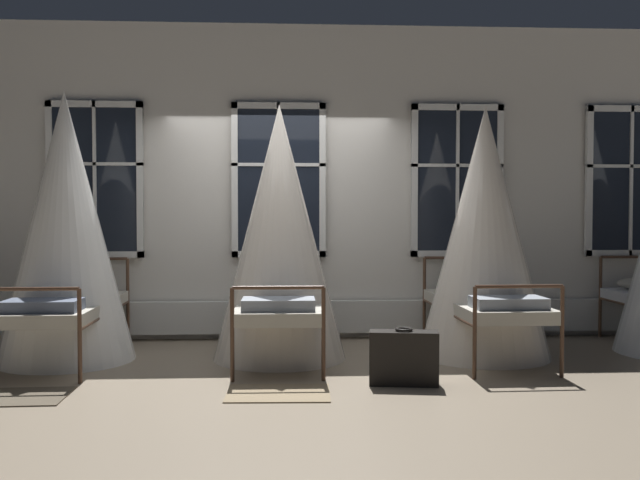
{
  "coord_description": "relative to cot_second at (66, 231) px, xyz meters",
  "views": [
    {
      "loc": [
        0.02,
        -6.62,
        1.38
      ],
      "look_at": [
        0.4,
        0.13,
        1.15
      ],
      "focal_mm": 39.35,
      "sensor_mm": 36.0,
      "label": 1
    }
  ],
  "objects": [
    {
      "name": "suitcase_dark",
      "position": [
        3.05,
        -1.14,
        -1.02
      ],
      "size": [
        0.58,
        0.29,
        0.47
      ],
      "rotation": [
        0.0,
        0.0,
        -0.15
      ],
      "color": "black",
      "rests_on": "ground"
    },
    {
      "name": "ground",
      "position": [
        2.02,
        -0.16,
        -1.24
      ],
      "size": [
        22.2,
        22.2,
        0.0
      ],
      "primitive_type": "plane",
      "color": "gray"
    },
    {
      "name": "window_bank",
      "position": [
        2.02,
        1.04,
        -0.25
      ],
      "size": [
        9.11,
        0.1,
        2.57
      ],
      "color": "black",
      "rests_on": "ground"
    },
    {
      "name": "cot_fourth",
      "position": [
        4.04,
        -0.02,
        -0.05
      ],
      "size": [
        1.28,
        1.96,
        2.46
      ],
      "rotation": [
        0.0,
        0.0,
        1.59
      ],
      "color": "#4C3323",
      "rests_on": "ground"
    },
    {
      "name": "cot_third",
      "position": [
        2.03,
        -0.01,
        -0.06
      ],
      "size": [
        1.28,
        1.95,
        2.45
      ],
      "rotation": [
        0.0,
        0.0,
        1.56
      ],
      "color": "#4C3323",
      "rests_on": "ground"
    },
    {
      "name": "rug_third",
      "position": [
        2.02,
        -1.38,
        -1.24
      ],
      "size": [
        0.82,
        0.59,
        0.01
      ],
      "primitive_type": "cube",
      "rotation": [
        0.0,
        0.0,
        -0.04
      ],
      "color": "#8E7A5B",
      "rests_on": "ground"
    },
    {
      "name": "cot_second",
      "position": [
        0.0,
        0.0,
        0.0
      ],
      "size": [
        1.28,
        1.95,
        2.57
      ],
      "rotation": [
        0.0,
        0.0,
        1.58
      ],
      "color": "#4C3323",
      "rests_on": "ground"
    },
    {
      "name": "back_wall_with_windows",
      "position": [
        2.02,
        1.16,
        0.52
      ],
      "size": [
        12.1,
        0.1,
        3.53
      ],
      "primitive_type": "cube",
      "color": "silver",
      "rests_on": "ground"
    },
    {
      "name": "rug_second",
      "position": [
        0.01,
        -1.38,
        -1.24
      ],
      "size": [
        0.81,
        0.58,
        0.01
      ],
      "primitive_type": "cube",
      "rotation": [
        0.0,
        0.0,
        0.02
      ],
      "color": "brown",
      "rests_on": "ground"
    }
  ]
}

